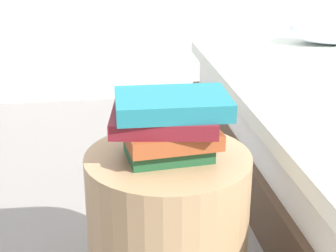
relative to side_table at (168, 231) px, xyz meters
The scene contains 5 objects.
side_table is the anchor object (origin of this frame).
book_forest 0.26m from the side_table, 87.81° to the right, with size 0.22×0.15×0.04m, color #1E512D.
book_rust 0.31m from the side_table, ahead, with size 0.24×0.21×0.04m, color #994723.
book_maroon 0.35m from the side_table, behind, with size 0.28×0.21×0.04m, color maroon.
book_teal 0.39m from the side_table, 24.33° to the right, with size 0.30×0.20×0.05m, color #1E727F.
Camera 1 is at (-0.19, -1.32, 1.10)m, focal length 57.12 mm.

